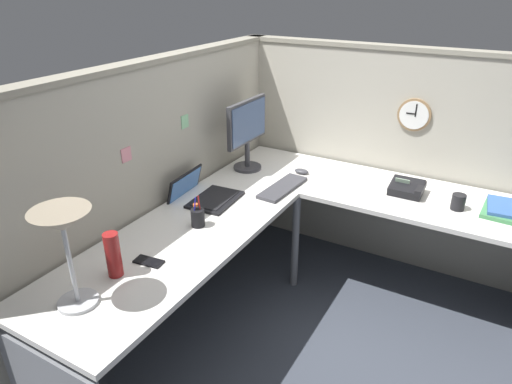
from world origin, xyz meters
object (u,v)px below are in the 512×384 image
cell_phone (149,262)px  thermos_flask (113,255)px  desk_lamp_dome (63,229)px  book_stack (504,209)px  office_phone (408,189)px  monitor (247,130)px  pen_cup (198,217)px  wall_clock (414,115)px  keyboard (283,188)px  computer_mouse (302,171)px  coffee_mug (458,202)px  laptop (202,194)px

cell_phone → thermos_flask: size_ratio=0.65×
desk_lamp_dome → book_stack: desk_lamp_dome is taller
thermos_flask → office_phone: size_ratio=1.07×
monitor → pen_cup: 0.90m
wall_clock → cell_phone: bearing=154.7°
keyboard → office_phone: 0.79m
monitor → computer_mouse: size_ratio=4.81×
computer_mouse → monitor: bearing=106.0°
keyboard → thermos_flask: (-1.22, 0.25, 0.10)m
book_stack → coffee_mug: size_ratio=3.11×
cell_phone → book_stack: (1.42, -1.46, 0.02)m
book_stack → wall_clock: (0.32, 0.64, 0.40)m
laptop → computer_mouse: (0.66, -0.38, -0.01)m
computer_mouse → cell_phone: computer_mouse is taller
pen_cup → wall_clock: bearing=-31.8°
coffee_mug → wall_clock: wall_clock is taller
thermos_flask → office_phone: (1.55, -0.98, -0.07)m
thermos_flask → wall_clock: bearing=-25.1°
coffee_mug → wall_clock: size_ratio=0.44×
cell_phone → laptop: bearing=8.4°
book_stack → coffee_mug: bearing=109.7°
desk_lamp_dome → wall_clock: 2.30m
office_phone → coffee_mug: (-0.07, -0.31, 0.01)m
laptop → thermos_flask: thermos_flask is taller
pen_cup → book_stack: (1.01, -1.47, -0.03)m
computer_mouse → office_phone: size_ratio=0.51×
computer_mouse → desk_lamp_dome: desk_lamp_dome is taller
desk_lamp_dome → coffee_mug: bearing=-36.6°
office_phone → cell_phone: bearing=146.9°
thermos_flask → book_stack: size_ratio=0.74×
thermos_flask → book_stack: (1.57, -1.53, -0.09)m
coffee_mug → wall_clock: (0.41, 0.40, 0.37)m
book_stack → wall_clock: 0.82m
monitor → cell_phone: 1.31m
pen_cup → monitor: bearing=12.2°
computer_mouse → wall_clock: bearing=-59.5°
laptop → cell_phone: bearing=-164.7°
desk_lamp_dome → cell_phone: desk_lamp_dome is taller
computer_mouse → pen_cup: size_ratio=0.58×
laptop → coffee_mug: size_ratio=4.20×
thermos_flask → book_stack: 2.19m
cell_phone → book_stack: book_stack is taller
desk_lamp_dome → cell_phone: 0.52m
cell_phone → thermos_flask: bearing=150.2°
keyboard → thermos_flask: thermos_flask is taller
desk_lamp_dome → coffee_mug: size_ratio=4.64×
coffee_mug → wall_clock: 0.68m
thermos_flask → book_stack: thermos_flask is taller
monitor → cell_phone: monitor is taller
book_stack → pen_cup: bearing=124.6°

